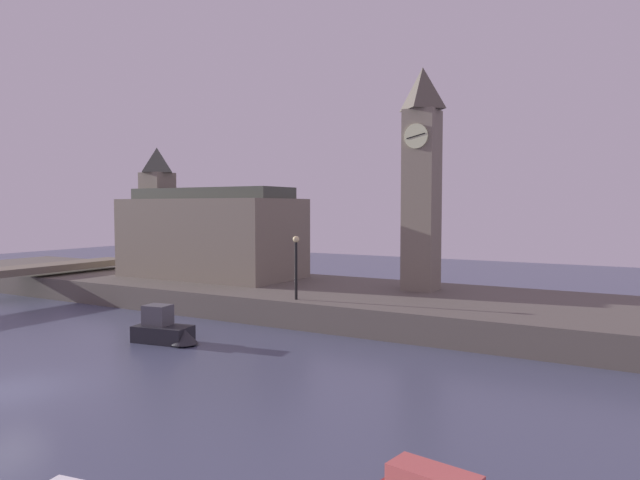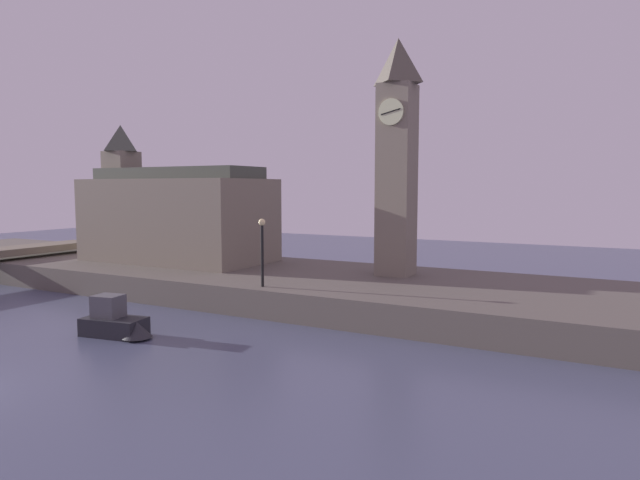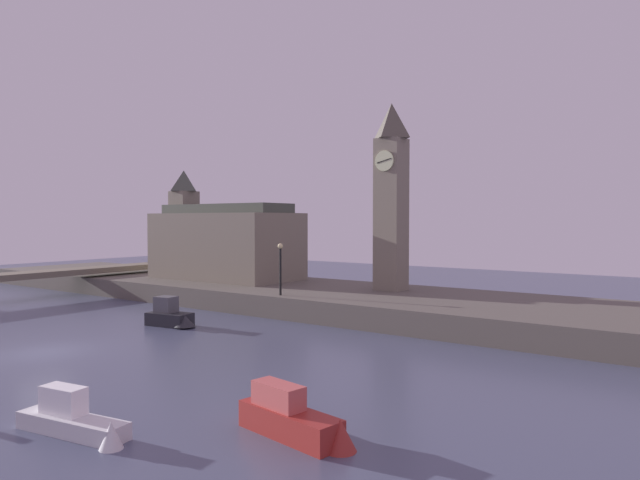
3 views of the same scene
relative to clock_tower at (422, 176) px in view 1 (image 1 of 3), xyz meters
The scene contains 6 objects.
ground_plane 24.73m from the clock_tower, 108.95° to the right, with size 120.00×120.00×0.00m, color #474C66.
far_embankment 11.01m from the clock_tower, 165.48° to the right, with size 70.00×12.00×1.50m, color #5B544C.
clock_tower is the anchor object (origin of this frame).
parliament_hall 16.72m from the clock_tower, behind, with size 13.02×6.74×9.75m.
streetlamp 9.69m from the clock_tower, 124.00° to the right, with size 0.36×0.36×3.55m.
boat_barge_dark 17.63m from the clock_tower, 121.02° to the right, with size 3.66×1.90×1.81m.
Camera 1 is at (20.08, -12.22, 6.66)m, focal length 32.73 mm.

